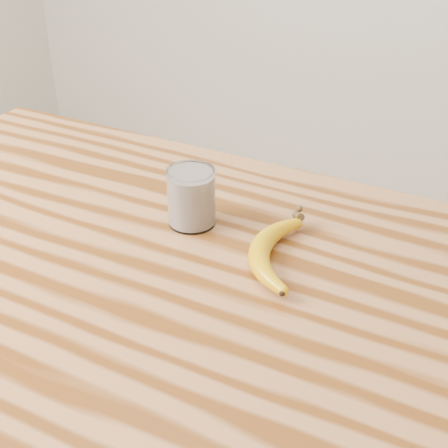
% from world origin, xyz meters
% --- Properties ---
extents(table, '(1.20, 0.80, 0.90)m').
position_xyz_m(table, '(0.00, 0.00, 0.77)').
color(table, '#9C653B').
rests_on(table, ground).
extents(smoothie_glass, '(0.08, 0.08, 0.10)m').
position_xyz_m(smoothie_glass, '(0.03, 0.13, 0.95)').
color(smoothie_glass, white).
rests_on(smoothie_glass, table).
extents(banana, '(0.17, 0.28, 0.03)m').
position_xyz_m(banana, '(0.17, 0.09, 0.92)').
color(banana, '#C78D06').
rests_on(banana, table).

